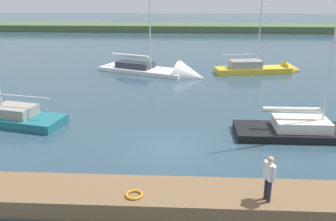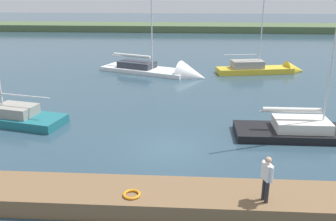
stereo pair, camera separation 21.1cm
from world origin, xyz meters
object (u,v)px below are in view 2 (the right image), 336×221
at_px(person_on_dock, 267,176).
at_px(sailboat_inner_slip, 265,70).
at_px(sailboat_mid_channel, 166,73).
at_px(life_ring_buoy, 132,194).

bearing_deg(person_on_dock, sailboat_inner_slip, 60.23).
xyz_separation_m(sailboat_mid_channel, person_on_dock, (-5.05, 22.45, 1.59)).
distance_m(sailboat_mid_channel, person_on_dock, 23.07).
height_order(sailboat_mid_channel, person_on_dock, sailboat_mid_channel).
bearing_deg(sailboat_mid_channel, life_ring_buoy, -66.81).
bearing_deg(sailboat_inner_slip, person_on_dock, -111.32).
distance_m(life_ring_buoy, sailboat_mid_channel, 22.42).
relative_size(life_ring_buoy, person_on_dock, 0.38).
height_order(life_ring_buoy, sailboat_mid_channel, sailboat_mid_channel).
height_order(sailboat_mid_channel, sailboat_inner_slip, sailboat_mid_channel).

